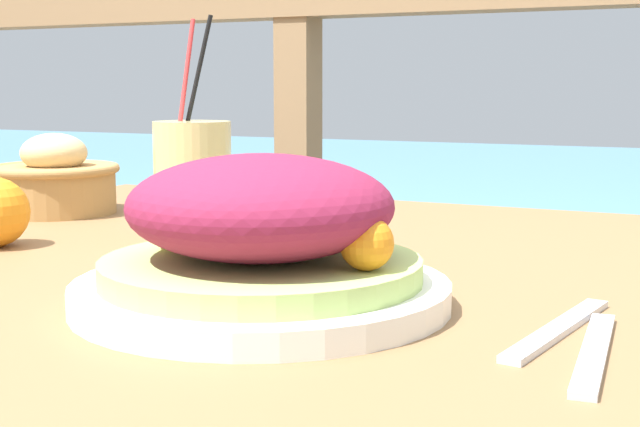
{
  "coord_description": "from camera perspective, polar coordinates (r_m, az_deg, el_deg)",
  "views": [
    {
      "loc": [
        0.34,
        -0.75,
        0.93
      ],
      "look_at": [
        0.0,
        -0.05,
        0.82
      ],
      "focal_mm": 50.0,
      "sensor_mm": 36.0,
      "label": 1
    }
  ],
  "objects": [
    {
      "name": "knife",
      "position": [
        0.6,
        17.16,
        -8.43
      ],
      "size": [
        0.03,
        0.18,
        0.0
      ],
      "color": "silver",
      "rests_on": "patio_table"
    },
    {
      "name": "patio_table",
      "position": [
        0.86,
        1.42,
        -9.21
      ],
      "size": [
        1.27,
        0.99,
        0.76
      ],
      "color": "olive",
      "rests_on": "ground_plane"
    },
    {
      "name": "salad_plate",
      "position": [
        0.69,
        -3.48,
        -1.83
      ],
      "size": [
        0.3,
        0.3,
        0.12
      ],
      "color": "white",
      "rests_on": "patio_table"
    },
    {
      "name": "drink_glass",
      "position": [
        0.99,
        -8.15,
        2.12
      ],
      "size": [
        0.09,
        0.09,
        0.25
      ],
      "color": "#DBCC7F",
      "rests_on": "patio_table"
    },
    {
      "name": "railing_fence",
      "position": [
        1.59,
        13.44,
        3.65
      ],
      "size": [
        2.8,
        0.08,
        1.15
      ],
      "color": "#937551",
      "rests_on": "ground_plane"
    },
    {
      "name": "fork",
      "position": [
        0.65,
        15.02,
        -7.14
      ],
      "size": [
        0.04,
        0.18,
        0.0
      ],
      "color": "silver",
      "rests_on": "patio_table"
    },
    {
      "name": "bread_basket",
      "position": [
        1.24,
        -16.6,
        2.05
      ],
      "size": [
        0.17,
        0.17,
        0.11
      ],
      "color": "#AD7F47",
      "rests_on": "patio_table"
    }
  ]
}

